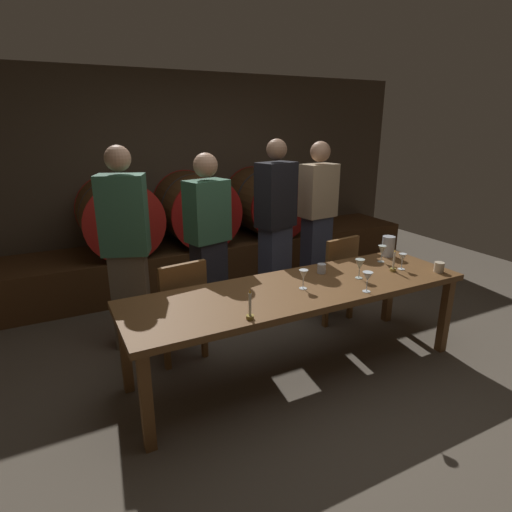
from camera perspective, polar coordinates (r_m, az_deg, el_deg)
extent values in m
plane|color=brown|center=(3.69, 4.26, -13.80)|extent=(8.50, 8.50, 0.00)
cube|color=#473A2D|center=(5.67, -10.01, 10.82)|extent=(6.54, 0.24, 2.53)
cube|color=#4C2D16|center=(5.38, -7.67, -0.59)|extent=(5.88, 0.90, 0.50)
cylinder|color=brown|center=(4.98, -18.27, 5.20)|extent=(0.84, 0.82, 0.84)
cylinder|color=#B21C16|center=(4.57, -17.38, 4.21)|extent=(0.86, 0.03, 0.86)
cylinder|color=#B21C16|center=(5.40, -19.04, 6.05)|extent=(0.86, 0.03, 0.86)
cylinder|color=#2D2D33|center=(4.98, -18.27, 5.20)|extent=(0.85, 0.04, 0.85)
cylinder|color=#513319|center=(5.20, -8.26, 6.41)|extent=(0.84, 0.82, 0.84)
cylinder|color=#9E1411|center=(4.80, -6.58, 5.54)|extent=(0.86, 0.03, 0.86)
cylinder|color=#9E1411|center=(5.60, -9.72, 7.15)|extent=(0.86, 0.03, 0.86)
cylinder|color=#2D2D33|center=(5.20, -8.26, 6.41)|extent=(0.85, 0.04, 0.85)
cylinder|color=#513319|center=(5.58, 1.35, 7.38)|extent=(0.84, 0.82, 0.84)
cylinder|color=maroon|center=(5.22, 3.60, 6.60)|extent=(0.86, 0.03, 0.86)
cylinder|color=maroon|center=(5.96, -0.62, 8.04)|extent=(0.86, 0.03, 0.86)
cylinder|color=#2D2D33|center=(5.58, 1.35, 7.38)|extent=(0.85, 0.04, 0.85)
cube|color=brown|center=(3.25, 5.98, -4.63)|extent=(2.73, 0.79, 0.05)
cube|color=brown|center=(2.72, -14.74, -18.80)|extent=(0.07, 0.07, 0.67)
cube|color=brown|center=(3.99, 24.38, -7.44)|extent=(0.07, 0.07, 0.67)
cube|color=brown|center=(3.28, -17.43, -12.23)|extent=(0.07, 0.07, 0.67)
cube|color=brown|center=(4.39, 17.68, -4.38)|extent=(0.07, 0.07, 0.67)
cube|color=brown|center=(3.61, -10.89, -6.92)|extent=(0.45, 0.45, 0.04)
cube|color=brown|center=(3.37, -9.87, -4.45)|extent=(0.40, 0.09, 0.42)
cube|color=brown|center=(3.91, -9.42, -8.55)|extent=(0.05, 0.05, 0.42)
cube|color=brown|center=(3.80, -14.11, -9.69)|extent=(0.05, 0.05, 0.42)
cube|color=brown|center=(3.64, -7.09, -10.57)|extent=(0.05, 0.05, 0.42)
cube|color=brown|center=(3.52, -12.10, -11.91)|extent=(0.05, 0.05, 0.42)
cube|color=brown|center=(4.30, 9.79, -2.74)|extent=(0.44, 0.44, 0.04)
cube|color=brown|center=(4.11, 11.67, -0.45)|extent=(0.40, 0.09, 0.42)
cube|color=brown|center=(4.61, 9.74, -4.38)|extent=(0.05, 0.05, 0.42)
cube|color=brown|center=(4.40, 6.49, -5.35)|extent=(0.05, 0.05, 0.42)
cube|color=brown|center=(4.39, 12.78, -5.73)|extent=(0.05, 0.05, 0.42)
cube|color=brown|center=(4.17, 9.51, -6.84)|extent=(0.05, 0.05, 0.42)
cube|color=brown|center=(3.86, -16.61, -5.81)|extent=(0.35, 0.30, 0.87)
cube|color=#336047|center=(3.63, -17.68, 5.36)|extent=(0.44, 0.36, 0.66)
sphere|color=tan|center=(3.57, -18.38, 12.53)|extent=(0.21, 0.21, 0.21)
cube|color=black|center=(4.07, -6.33, -3.87)|extent=(0.34, 0.27, 0.87)
cube|color=#336047|center=(3.86, -6.69, 6.10)|extent=(0.43, 0.33, 0.56)
sphere|color=tan|center=(3.80, -6.92, 12.20)|extent=(0.22, 0.22, 0.22)
cube|color=#33384C|center=(4.37, 2.60, -1.83)|extent=(0.34, 0.28, 0.93)
cube|color=black|center=(4.18, 2.75, 8.32)|extent=(0.43, 0.34, 0.64)
sphere|color=#8C664C|center=(4.13, 2.85, 14.34)|extent=(0.20, 0.20, 0.20)
cube|color=#33384C|center=(4.83, 8.14, -0.03)|extent=(0.32, 0.23, 0.93)
cube|color=tan|center=(4.66, 8.55, 8.81)|extent=(0.40, 0.28, 0.57)
sphere|color=tan|center=(4.61, 8.79, 13.91)|extent=(0.22, 0.22, 0.22)
cylinder|color=olive|center=(2.72, -0.82, -8.35)|extent=(0.05, 0.05, 0.02)
cylinder|color=#EDE5CC|center=(2.68, -0.83, -6.62)|extent=(0.02, 0.02, 0.15)
cone|color=yellow|center=(2.64, -0.84, -4.86)|extent=(0.01, 0.01, 0.02)
cylinder|color=olive|center=(3.74, 18.19, -1.80)|extent=(0.05, 0.05, 0.02)
cylinder|color=#EDE5CC|center=(3.71, 18.32, -0.55)|extent=(0.02, 0.02, 0.15)
cone|color=yellow|center=(3.69, 18.45, 0.71)|extent=(0.01, 0.01, 0.02)
cylinder|color=silver|center=(4.13, 17.60, 1.29)|extent=(0.12, 0.12, 0.19)
cylinder|color=white|center=(3.21, 6.50, -4.40)|extent=(0.06, 0.06, 0.00)
cylinder|color=white|center=(3.20, 6.53, -3.74)|extent=(0.01, 0.01, 0.08)
cone|color=white|center=(3.17, 6.58, -2.51)|extent=(0.07, 0.07, 0.07)
cylinder|color=white|center=(3.24, 14.83, -4.69)|extent=(0.06, 0.06, 0.00)
cylinder|color=white|center=(3.23, 14.89, -3.98)|extent=(0.01, 0.01, 0.08)
cone|color=white|center=(3.20, 15.00, -2.72)|extent=(0.08, 0.08, 0.07)
cylinder|color=silver|center=(3.50, 13.85, -2.92)|extent=(0.06, 0.06, 0.00)
cylinder|color=silver|center=(3.49, 13.89, -2.36)|extent=(0.01, 0.01, 0.07)
cone|color=silver|center=(3.46, 13.99, -1.13)|extent=(0.08, 0.08, 0.09)
cylinder|color=silver|center=(3.96, 16.69, -0.73)|extent=(0.06, 0.06, 0.00)
cylinder|color=silver|center=(3.95, 16.73, -0.27)|extent=(0.01, 0.01, 0.06)
cone|color=silver|center=(3.93, 16.83, 0.76)|extent=(0.07, 0.07, 0.09)
cylinder|color=white|center=(3.81, 19.21, -1.69)|extent=(0.06, 0.06, 0.00)
cylinder|color=white|center=(3.80, 19.27, -1.22)|extent=(0.01, 0.01, 0.06)
cone|color=white|center=(3.78, 19.37, -0.23)|extent=(0.07, 0.07, 0.07)
cylinder|color=silver|center=(3.54, 8.94, -1.70)|extent=(0.07, 0.07, 0.08)
cylinder|color=beige|center=(3.85, 23.73, -1.40)|extent=(0.08, 0.08, 0.08)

